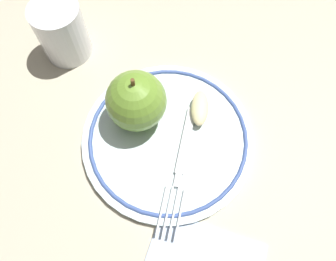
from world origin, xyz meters
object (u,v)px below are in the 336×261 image
at_px(apple_slice_front, 200,108).
at_px(fork, 181,164).
at_px(apple_red_whole, 136,101).
at_px(drinking_glass, 62,31).
at_px(plate, 168,138).

bearing_deg(apple_slice_front, fork, 165.53).
bearing_deg(apple_red_whole, apple_slice_front, 123.30).
distance_m(fork, drinking_glass, 0.27).
distance_m(plate, apple_slice_front, 0.06).
relative_size(apple_red_whole, fork, 0.51).
bearing_deg(apple_red_whole, plate, 80.71).
xyz_separation_m(apple_red_whole, drinking_glass, (-0.05, -0.17, -0.01)).
height_order(apple_slice_front, drinking_glass, drinking_glass).
relative_size(apple_slice_front, fork, 0.31).
bearing_deg(fork, apple_slice_front, 172.83).
relative_size(apple_red_whole, apple_slice_front, 1.65).
bearing_deg(plate, apple_red_whole, -99.29).
distance_m(plate, drinking_glass, 0.23).
distance_m(apple_red_whole, apple_slice_front, 0.09).
xyz_separation_m(apple_slice_front, drinking_glass, (-0.00, -0.24, 0.02)).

